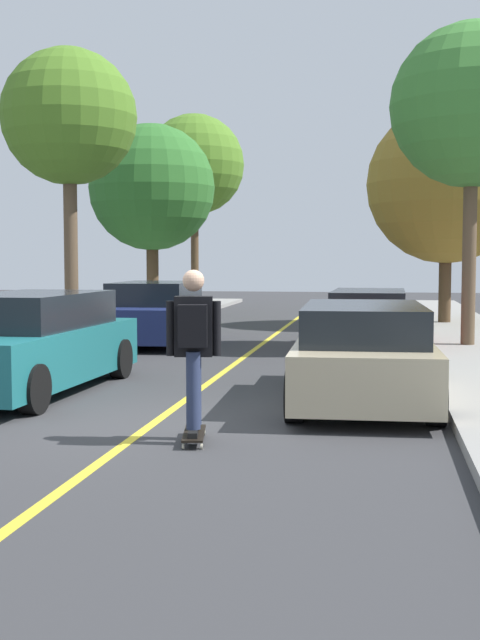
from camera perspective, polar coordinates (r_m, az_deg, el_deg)
name	(u,v)px	position (r m, az deg, el deg)	size (l,w,h in m)	color
ground	(151,425)	(9.96, -6.06, -7.13)	(80.00, 80.00, 0.00)	#353538
center_line	(216,377)	(13.80, -1.62, -3.92)	(0.12, 39.20, 0.01)	gold
parked_car_left_nearest	(30,344)	(12.63, -14.16, -1.57)	(2.01, 4.71, 1.45)	#196066
parked_car_left_near	(154,314)	(19.16, -5.86, 0.43)	(2.08, 4.22, 1.42)	navy
parked_car_right_nearest	(363,353)	(11.51, 8.40, -2.25)	(1.99, 4.72, 1.34)	#BCAD89
parked_car_right_near	(369,319)	(18.46, 8.78, 0.09)	(1.90, 4.64, 1.27)	maroon
street_tree_left_nearest	(69,118)	(20.27, -11.58, 13.32)	(3.14, 3.14, 6.67)	brown
street_tree_left_near	(152,188)	(26.91, -6.03, 8.95)	(3.99, 3.99, 6.07)	#4C3823
street_tree_left_far	(194,165)	(33.06, -3.13, 10.51)	(3.89, 3.89, 7.41)	#4C3823
street_tree_right_nearest	(472,106)	(18.55, 15.55, 13.86)	(3.40, 3.40, 6.70)	brown
street_tree_right_near	(447,184)	(24.71, 13.91, 8.98)	(4.51, 4.51, 6.19)	#4C3823
fire_hydrant	(68,327)	(18.23, -11.64, -0.50)	(0.20, 0.20, 0.70)	#B2140F
skateboard	(194,434)	(9.01, -3.15, -7.75)	(0.36, 0.87, 0.10)	black
skateboarder	(193,341)	(8.82, -3.19, -1.45)	(0.59, 0.71, 1.73)	black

